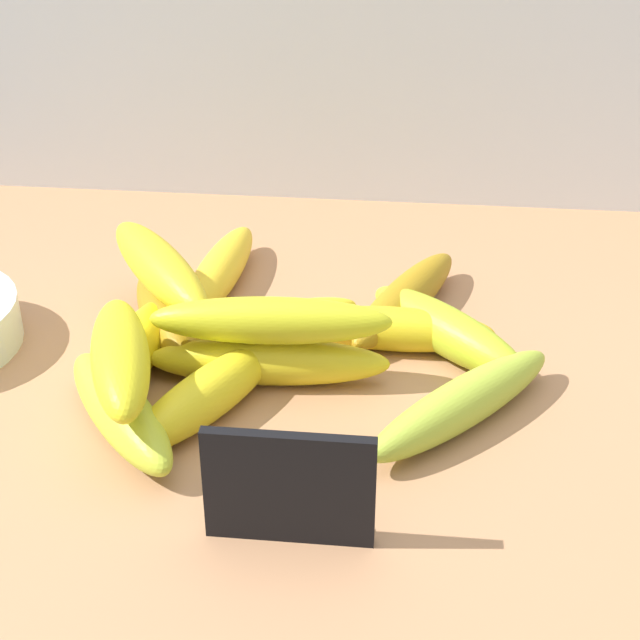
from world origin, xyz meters
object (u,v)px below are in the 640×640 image
at_px(banana_0, 246,327).
at_px(banana_1, 136,346).
at_px(banana_7, 395,329).
at_px(banana_8, 220,271).
at_px(banana_11, 159,267).
at_px(banana_13, 270,322).
at_px(banana_2, 120,411).
at_px(banana_6, 268,363).
at_px(banana_3, 446,331).
at_px(banana_9, 167,317).
at_px(banana_4, 207,395).
at_px(banana_12, 120,357).
at_px(chalkboard_sign, 289,492).
at_px(banana_10, 405,298).
at_px(banana_5, 463,403).

relative_size(banana_0, banana_1, 1.23).
relative_size(banana_0, banana_7, 1.23).
bearing_deg(banana_8, banana_11, -113.41).
height_order(banana_11, banana_13, banana_11).
xyz_separation_m(banana_2, banana_8, (0.03, 0.23, -0.00)).
height_order(banana_7, banana_11, banana_11).
bearing_deg(banana_11, banana_6, -35.14).
height_order(banana_3, banana_7, banana_3).
bearing_deg(banana_2, banana_13, 37.79).
distance_m(banana_9, banana_11, 0.04).
relative_size(banana_4, banana_9, 0.98).
bearing_deg(banana_13, banana_8, 115.31).
bearing_deg(banana_2, banana_6, 38.37).
height_order(banana_3, banana_8, banana_3).
distance_m(banana_2, banana_12, 0.04).
relative_size(banana_4, banana_12, 1.04).
xyz_separation_m(banana_0, banana_2, (-0.07, -0.14, 0.00)).
bearing_deg(banana_13, banana_11, 145.59).
bearing_deg(chalkboard_sign, banana_9, 120.24).
relative_size(banana_1, banana_10, 0.88).
height_order(banana_0, banana_11, banana_11).
distance_m(banana_4, banana_5, 0.19).
bearing_deg(chalkboard_sign, banana_4, 122.40).
height_order(banana_3, banana_10, banana_3).
relative_size(banana_6, banana_11, 1.05).
distance_m(banana_3, banana_8, 0.23).
bearing_deg(banana_12, banana_2, -104.58).
height_order(banana_0, banana_7, banana_7).
height_order(banana_7, banana_9, banana_9).
bearing_deg(banana_9, banana_3, 0.77).
bearing_deg(banana_7, banana_8, 152.13).
bearing_deg(banana_13, banana_4, -129.74).
bearing_deg(banana_6, banana_2, -141.63).
bearing_deg(banana_8, chalkboard_sign, -71.50).
distance_m(banana_4, banana_7, 0.18).
bearing_deg(banana_0, banana_11, 168.20).
relative_size(chalkboard_sign, banana_8, 0.59).
distance_m(banana_8, banana_11, 0.10).
relative_size(banana_5, banana_6, 1.02).
height_order(banana_5, banana_6, same).
height_order(banana_1, banana_8, banana_1).
bearing_deg(banana_9, banana_8, 73.67).
relative_size(banana_5, banana_7, 1.17).
distance_m(banana_6, banana_11, 0.14).
bearing_deg(banana_11, banana_8, 66.59).
bearing_deg(banana_11, banana_9, -62.59).
distance_m(banana_0, banana_8, 0.10).
relative_size(banana_2, banana_11, 0.91).
bearing_deg(banana_0, banana_12, -118.12).
relative_size(banana_2, banana_10, 0.88).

